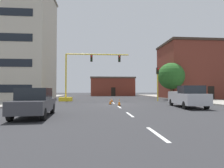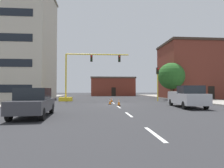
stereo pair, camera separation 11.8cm
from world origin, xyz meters
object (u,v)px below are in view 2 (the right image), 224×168
at_px(traffic_light_pole_right, 158,76).
at_px(traffic_cone_roadside_c, 112,100).
at_px(tree_right_mid, 171,76).
at_px(traffic_cone_roadside_a, 119,102).
at_px(traffic_cone_roadside_b, 110,102).
at_px(sedan_dark_gray_near_left, 33,102).
at_px(traffic_signal_gantry, 75,85).
at_px(pickup_truck_silver, 187,97).

relative_size(traffic_light_pole_right, traffic_cone_roadside_c, 7.95).
distance_m(tree_right_mid, traffic_cone_roadside_a, 14.93).
bearing_deg(traffic_cone_roadside_b, tree_right_mid, 40.26).
distance_m(traffic_cone_roadside_a, traffic_cone_roadside_b, 1.80).
relative_size(tree_right_mid, sedan_dark_gray_near_left, 1.30).
bearing_deg(traffic_cone_roadside_c, traffic_cone_roadside_a, -86.96).
distance_m(traffic_signal_gantry, traffic_cone_roadside_c, 6.13).
relative_size(sedan_dark_gray_near_left, traffic_cone_roadside_a, 6.49).
bearing_deg(traffic_signal_gantry, traffic_cone_roadside_b, -56.06).
bearing_deg(pickup_truck_silver, traffic_cone_roadside_b, 149.29).
bearing_deg(traffic_cone_roadside_c, pickup_truck_silver, -51.02).
xyz_separation_m(traffic_cone_roadside_a, traffic_cone_roadside_b, (-0.78, 1.62, -0.04)).
bearing_deg(pickup_truck_silver, traffic_cone_roadside_a, 158.10).
bearing_deg(traffic_cone_roadside_c, sedan_dark_gray_near_left, -114.45).
relative_size(traffic_light_pole_right, traffic_cone_roadside_b, 7.69).
bearing_deg(traffic_cone_roadside_a, traffic_signal_gantry, 122.45).
bearing_deg(traffic_light_pole_right, sedan_dark_gray_near_left, -130.66).
bearing_deg(traffic_cone_roadside_a, traffic_cone_roadside_c, 93.04).
bearing_deg(pickup_truck_silver, traffic_cone_roadside_c, 128.98).
bearing_deg(traffic_signal_gantry, traffic_cone_roadside_a, -57.55).
bearing_deg(traffic_light_pole_right, traffic_cone_roadside_c, -164.81).
xyz_separation_m(traffic_signal_gantry, tree_right_mid, (15.15, 2.34, 1.54)).
bearing_deg(traffic_light_pole_right, traffic_cone_roadside_b, -142.40).
distance_m(traffic_light_pole_right, sedan_dark_gray_near_left, 19.48).
relative_size(traffic_signal_gantry, sedan_dark_gray_near_left, 2.15).
distance_m(traffic_light_pole_right, traffic_cone_roadside_a, 10.19).
relative_size(pickup_truck_silver, traffic_cone_roadside_c, 9.23).
bearing_deg(traffic_cone_roadside_c, tree_right_mid, 27.44).
xyz_separation_m(traffic_cone_roadside_b, traffic_cone_roadside_c, (0.50, 3.75, -0.01)).
distance_m(pickup_truck_silver, traffic_cone_roadside_c, 10.05).
xyz_separation_m(tree_right_mid, traffic_cone_roadside_a, (-9.87, -10.65, -3.49)).
relative_size(pickup_truck_silver, sedan_dark_gray_near_left, 1.21).
bearing_deg(tree_right_mid, traffic_cone_roadside_c, -152.56).
xyz_separation_m(sedan_dark_gray_near_left, traffic_cone_roadside_a, (6.11, 7.43, -0.54)).
xyz_separation_m(pickup_truck_silver, sedan_dark_gray_near_left, (-12.13, -5.01, -0.09)).
bearing_deg(sedan_dark_gray_near_left, pickup_truck_silver, 22.45).
bearing_deg(pickup_truck_silver, tree_right_mid, 73.59).
bearing_deg(traffic_cone_roadside_b, traffic_cone_roadside_a, -64.20).
bearing_deg(traffic_cone_roadside_b, traffic_light_pole_right, 37.60).
distance_m(pickup_truck_silver, sedan_dark_gray_near_left, 13.13).
xyz_separation_m(tree_right_mid, traffic_cone_roadside_c, (-10.16, -5.27, -3.54)).
bearing_deg(sedan_dark_gray_near_left, traffic_cone_roadside_b, 59.55).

